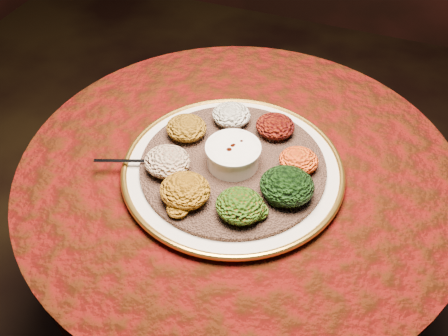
% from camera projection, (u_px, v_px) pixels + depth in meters
% --- Properties ---
extents(table, '(0.96, 0.96, 0.73)m').
position_uv_depth(table, '(238.00, 218.00, 1.21)').
color(table, black).
rests_on(table, ground).
extents(platter, '(0.47, 0.47, 0.02)m').
position_uv_depth(platter, '(233.00, 169.00, 1.05)').
color(platter, silver).
rests_on(platter, table).
extents(injera, '(0.45, 0.45, 0.01)m').
position_uv_depth(injera, '(233.00, 165.00, 1.05)').
color(injera, brown).
rests_on(injera, platter).
extents(stew_bowl, '(0.11, 0.11, 0.05)m').
position_uv_depth(stew_bowl, '(233.00, 154.00, 1.02)').
color(stew_bowl, silver).
rests_on(stew_bowl, injera).
extents(spoon, '(0.14, 0.06, 0.01)m').
position_uv_depth(spoon, '(149.00, 161.00, 1.04)').
color(spoon, silver).
rests_on(spoon, injera).
extents(portion_ayib, '(0.09, 0.08, 0.04)m').
position_uv_depth(portion_ayib, '(231.00, 115.00, 1.12)').
color(portion_ayib, white).
rests_on(portion_ayib, injera).
extents(portion_kitfo, '(0.09, 0.08, 0.04)m').
position_uv_depth(portion_kitfo, '(275.00, 126.00, 1.10)').
color(portion_kitfo, black).
rests_on(portion_kitfo, injera).
extents(portion_tikil, '(0.08, 0.08, 0.04)m').
position_uv_depth(portion_tikil, '(299.00, 160.00, 1.02)').
color(portion_tikil, '#B8860F').
rests_on(portion_tikil, injera).
extents(portion_gomen, '(0.11, 0.10, 0.05)m').
position_uv_depth(portion_gomen, '(287.00, 186.00, 0.96)').
color(portion_gomen, black).
rests_on(portion_gomen, injera).
extents(portion_mixveg, '(0.09, 0.09, 0.04)m').
position_uv_depth(portion_mixveg, '(240.00, 206.00, 0.93)').
color(portion_mixveg, '#A52A0A').
rests_on(portion_mixveg, injera).
extents(portion_kik, '(0.10, 0.09, 0.05)m').
position_uv_depth(portion_kik, '(185.00, 190.00, 0.96)').
color(portion_kik, '#9B620D').
rests_on(portion_kik, injera).
extents(portion_timatim, '(0.10, 0.09, 0.05)m').
position_uv_depth(portion_timatim, '(167.00, 161.00, 1.01)').
color(portion_timatim, maroon).
rests_on(portion_timatim, injera).
extents(portion_shiro, '(0.09, 0.09, 0.04)m').
position_uv_depth(portion_shiro, '(186.00, 128.00, 1.09)').
color(portion_shiro, '#885910').
rests_on(portion_shiro, injera).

